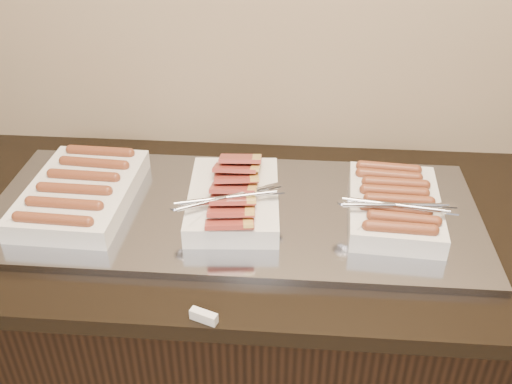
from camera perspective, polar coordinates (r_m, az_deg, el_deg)
counter at (r=1.72m, az=-1.69°, el=-14.54°), size 2.06×0.76×0.90m
warming_tray at (r=1.41m, az=-2.27°, el=-1.94°), size 1.20×0.50×0.02m
dish_left at (r=1.48m, az=-17.09°, el=0.04°), size 0.26×0.38×0.07m
dish_center at (r=1.38m, az=-2.30°, el=-0.58°), size 0.27×0.35×0.09m
dish_right at (r=1.40m, az=13.68°, el=-1.23°), size 0.26×0.33×0.08m
label_holder at (r=1.14m, az=-5.24°, el=-12.28°), size 0.06×0.04×0.02m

